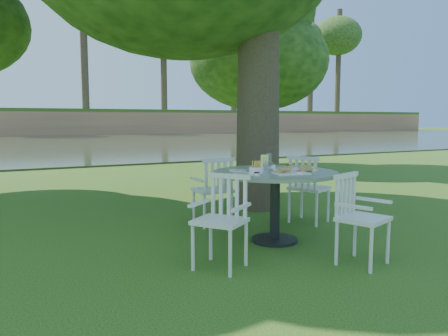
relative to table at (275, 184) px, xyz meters
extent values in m
plane|color=#1E410D|center=(-0.32, 0.51, -0.71)|extent=(140.00, 140.00, 0.00)
cylinder|color=black|center=(0.00, 0.00, -0.69)|extent=(0.56, 0.56, 0.04)
cylinder|color=black|center=(0.00, 0.00, -0.28)|extent=(0.12, 0.12, 0.78)
cylinder|color=slate|center=(0.00, 0.00, 0.13)|extent=(1.49, 1.49, 0.04)
cylinder|color=silver|center=(1.26, 0.49, -0.47)|extent=(0.04, 0.04, 0.48)
cylinder|color=silver|center=(1.08, 0.88, -0.47)|extent=(0.04, 0.04, 0.48)
cylinder|color=silver|center=(0.92, 0.33, -0.47)|extent=(0.04, 0.04, 0.48)
cylinder|color=silver|center=(0.74, 0.72, -0.47)|extent=(0.04, 0.04, 0.48)
cube|color=silver|center=(1.00, 0.60, -0.21)|extent=(0.61, 0.63, 0.04)
cube|color=silver|center=(0.81, 0.51, 0.01)|extent=(0.25, 0.46, 0.49)
cylinder|color=silver|center=(-0.08, 1.32, -0.48)|extent=(0.04, 0.04, 0.47)
cylinder|color=silver|center=(-0.49, 1.33, -0.48)|extent=(0.04, 0.04, 0.47)
cylinder|color=silver|center=(-0.08, 0.94, -0.48)|extent=(0.04, 0.04, 0.47)
cylinder|color=silver|center=(-0.50, 0.95, -0.48)|extent=(0.04, 0.04, 0.47)
cube|color=silver|center=(-0.29, 1.13, -0.22)|extent=(0.49, 0.45, 0.04)
cube|color=silver|center=(-0.29, 0.92, 0.00)|extent=(0.48, 0.05, 0.48)
cylinder|color=silver|center=(-1.30, -0.49, -0.48)|extent=(0.04, 0.04, 0.46)
cylinder|color=silver|center=(-1.06, -0.82, -0.48)|extent=(0.04, 0.04, 0.46)
cylinder|color=silver|center=(-1.00, -0.28, -0.48)|extent=(0.04, 0.04, 0.46)
cylinder|color=silver|center=(-0.76, -0.61, -0.48)|extent=(0.04, 0.04, 0.46)
cube|color=silver|center=(-1.03, -0.55, -0.23)|extent=(0.62, 0.63, 0.04)
cube|color=silver|center=(-0.87, -0.43, -0.02)|extent=(0.31, 0.40, 0.47)
cylinder|color=silver|center=(0.19, -1.36, -0.48)|extent=(0.04, 0.04, 0.46)
cylinder|color=silver|center=(0.57, -1.23, -0.48)|extent=(0.04, 0.04, 0.46)
cylinder|color=silver|center=(0.07, -1.02, -0.48)|extent=(0.04, 0.04, 0.46)
cylinder|color=silver|center=(0.45, -0.88, -0.48)|extent=(0.04, 0.04, 0.46)
cube|color=silver|center=(0.32, -1.12, -0.23)|extent=(0.58, 0.56, 0.04)
cube|color=silver|center=(0.25, -0.93, -0.02)|extent=(0.45, 0.20, 0.47)
cube|color=white|center=(0.02, -0.30, 0.16)|extent=(0.44, 0.32, 0.01)
cube|color=white|center=(0.32, -0.10, 0.16)|extent=(0.38, 0.26, 0.01)
cube|color=white|center=(0.22, 0.10, 0.16)|extent=(0.40, 0.31, 0.01)
cylinder|color=white|center=(-0.47, -0.10, 0.16)|extent=(0.29, 0.29, 0.01)
cylinder|color=white|center=(-0.38, 0.25, 0.16)|extent=(0.22, 0.22, 0.01)
cylinder|color=white|center=(-0.28, -0.02, 0.19)|extent=(0.17, 0.17, 0.07)
cylinder|color=white|center=(0.08, 0.26, 0.18)|extent=(0.16, 0.16, 0.05)
cylinder|color=silver|center=(-0.05, 0.17, 0.25)|extent=(0.10, 0.10, 0.19)
cylinder|color=white|center=(0.03, 0.19, 0.26)|extent=(0.08, 0.08, 0.21)
cylinder|color=white|center=(-0.06, 0.06, 0.21)|extent=(0.07, 0.07, 0.12)
cylinder|color=white|center=(-0.25, -0.01, 0.21)|extent=(0.06, 0.06, 0.11)
cylinder|color=white|center=(0.08, -0.36, 0.17)|extent=(0.07, 0.07, 0.03)
cylinder|color=white|center=(0.40, -0.21, 0.17)|extent=(0.06, 0.06, 0.03)
cylinder|color=white|center=(0.47, -0.12, 0.17)|extent=(0.07, 0.07, 0.03)
cylinder|color=white|center=(-0.43, -0.26, 0.17)|extent=(0.07, 0.07, 0.03)
ellipsoid|color=#1A3711|center=(4.83, 8.13, 2.56)|extent=(3.49, 3.49, 2.45)
cube|color=#2B311D|center=(-0.32, 23.51, -0.71)|extent=(100.00, 28.00, 0.12)
cube|color=#A16B4B|center=(-0.32, 39.01, 0.39)|extent=(100.00, 3.00, 2.20)
cube|color=#1E410D|center=(-0.32, 46.51, 1.64)|extent=(100.00, 18.00, 0.30)
cylinder|color=black|center=(4.68, 41.01, 7.99)|extent=(0.70, 0.70, 13.00)
ellipsoid|color=#1A3711|center=(4.68, 41.01, 11.24)|extent=(5.60, 5.60, 4.48)
cylinder|color=black|center=(13.68, 41.01, 7.99)|extent=(0.70, 0.70, 13.00)
ellipsoid|color=#1A3711|center=(13.68, 41.01, 11.24)|extent=(5.60, 5.60, 4.48)
cylinder|color=black|center=(22.68, 41.01, 7.99)|extent=(0.70, 0.70, 13.00)
ellipsoid|color=#1A3711|center=(22.68, 41.01, 11.24)|extent=(5.60, 5.60, 4.48)
cylinder|color=black|center=(31.68, 41.01, 7.99)|extent=(0.70, 0.70, 13.00)
ellipsoid|color=#1A3711|center=(31.68, 41.01, 11.24)|extent=(5.60, 5.60, 4.48)
cylinder|color=black|center=(40.68, 41.01, 7.99)|extent=(0.70, 0.70, 13.00)
ellipsoid|color=#1A3711|center=(40.68, 41.01, 11.24)|extent=(5.60, 5.60, 4.48)
camera|label=1|loc=(-2.95, -4.33, 0.77)|focal=35.00mm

